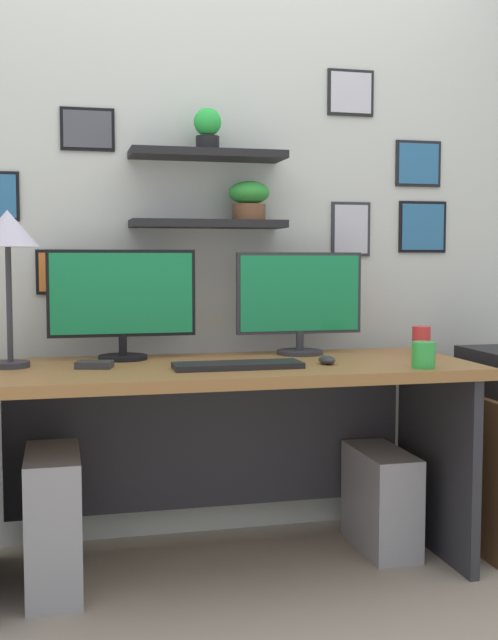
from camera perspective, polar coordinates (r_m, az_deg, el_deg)
ground_plane at (r=3.02m, az=-1.71°, el=-17.44°), size 8.00×8.00×0.00m
back_wall_assembly at (r=3.23m, az=-3.29°, el=8.49°), size 4.40×0.24×2.70m
desk at (r=2.91m, az=-1.96°, el=-7.03°), size 1.77×0.68×0.75m
monitor_left at (r=2.97m, az=-9.09°, el=1.42°), size 0.54×0.18×0.41m
monitor_right at (r=3.10m, az=3.64°, el=1.44°), size 0.50×0.18×0.40m
keyboard at (r=2.71m, az=-0.81°, el=-3.27°), size 0.44×0.14×0.02m
computer_mouse at (r=2.83m, az=5.61°, el=-2.87°), size 0.06×0.09×0.03m
desk_lamp at (r=2.83m, az=-16.92°, el=5.64°), size 0.21×0.21×0.54m
coffee_mug at (r=2.78m, az=12.40°, el=-2.46°), size 0.08×0.08×0.09m
scissors_tray at (r=2.77m, az=-11.04°, el=-3.15°), size 0.14×0.11×0.02m
water_cup at (r=3.17m, az=12.26°, el=-1.43°), size 0.07×0.07×0.11m
computer_tower_left at (r=2.84m, az=-13.84°, el=-13.87°), size 0.18×0.40×0.48m
computer_tower_right at (r=3.19m, az=9.44°, el=-12.57°), size 0.18×0.40×0.39m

